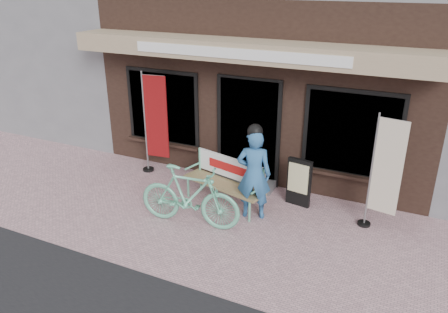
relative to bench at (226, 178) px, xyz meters
The scene contains 9 objects.
ground 1.07m from the bench, 90.29° to the right, with size 70.00×70.00×0.00m, color #C4959D.
storefront 4.72m from the bench, 90.07° to the left, with size 7.00×6.77×6.00m.
neighbor_left_near 10.02m from the bench, 151.76° to the left, with size 10.00×7.00×6.40m, color slate.
bench is the anchor object (origin of this frame).
person 0.75m from the bench, 20.43° to the right, with size 0.68×0.54×1.73m.
bicycle 0.99m from the bench, 104.63° to the right, with size 0.51×1.80×1.08m, color #62BF99.
nobori_red 2.15m from the bench, 161.96° to the left, with size 0.66×0.27×2.21m.
nobori_cream 2.75m from the bench, ahead, with size 0.60×0.26×2.02m.
menu_stand 1.34m from the bench, 22.12° to the left, with size 0.47×0.17×0.92m.
Camera 1 is at (3.07, -5.70, 4.00)m, focal length 35.00 mm.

